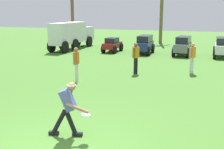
# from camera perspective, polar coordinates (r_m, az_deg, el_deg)

# --- Properties ---
(frisbee_thrower) EXTENTS (1.13, 0.47, 1.42)m
(frisbee_thrower) POSITION_cam_1_polar(r_m,az_deg,el_deg) (7.15, -8.95, -6.37)
(frisbee_thrower) COLOR black
(frisbee_thrower) RESTS_ON ground_plane
(frisbee_in_flight) EXTENTS (0.32, 0.32, 0.06)m
(frisbee_in_flight) POSITION_cam_1_polar(r_m,az_deg,el_deg) (6.90, -5.39, -8.21)
(frisbee_in_flight) COLOR white
(teammate_near_sideline) EXTENTS (0.32, 0.48, 1.56)m
(teammate_near_sideline) POSITION_cam_1_polar(r_m,az_deg,el_deg) (14.66, 16.00, 3.77)
(teammate_near_sideline) COLOR silver
(teammate_near_sideline) RESTS_ON ground_plane
(teammate_midfield) EXTENTS (0.27, 0.50, 1.56)m
(teammate_midfield) POSITION_cam_1_polar(r_m,az_deg,el_deg) (12.51, -7.27, 2.68)
(teammate_midfield) COLOR silver
(teammate_midfield) RESTS_ON ground_plane
(teammate_deep) EXTENTS (0.29, 0.49, 1.56)m
(teammate_deep) POSITION_cam_1_polar(r_m,az_deg,el_deg) (14.15, 4.87, 3.91)
(teammate_deep) COLOR black
(teammate_deep) RESTS_ON ground_plane
(parked_car_slot_a) EXTENTS (1.12, 2.21, 1.10)m
(parked_car_slot_a) POSITION_cam_1_polar(r_m,az_deg,el_deg) (21.77, 0.07, 6.10)
(parked_car_slot_a) COLOR maroon
(parked_car_slot_a) RESTS_ON ground_plane
(parked_car_slot_b) EXTENTS (1.18, 2.42, 1.34)m
(parked_car_slot_b) POSITION_cam_1_polar(r_m,az_deg,el_deg) (20.98, 6.63, 6.19)
(parked_car_slot_b) COLOR navy
(parked_car_slot_b) RESTS_ON ground_plane
(parked_car_slot_c) EXTENTS (1.25, 2.44, 1.34)m
(parked_car_slot_c) POSITION_cam_1_polar(r_m,az_deg,el_deg) (20.64, 14.24, 5.77)
(parked_car_slot_c) COLOR slate
(parked_car_slot_c) RESTS_ON ground_plane
(parked_car_slot_d) EXTENTS (1.16, 2.41, 1.34)m
(parked_car_slot_d) POSITION_cam_1_polar(r_m,az_deg,el_deg) (20.66, 21.52, 5.28)
(parked_car_slot_d) COLOR silver
(parked_car_slot_d) RESTS_ON ground_plane
(box_truck) EXTENTS (1.53, 5.93, 2.20)m
(box_truck) POSITION_cam_1_polar(r_m,az_deg,el_deg) (23.60, -8.13, 8.13)
(box_truck) COLOR silver
(box_truck) RESTS_ON ground_plane
(palm_tree_far_left) EXTENTS (3.20, 3.41, 5.11)m
(palm_tree_far_left) POSITION_cam_1_polar(r_m,az_deg,el_deg) (32.63, -8.11, 12.71)
(palm_tree_far_left) COLOR brown
(palm_tree_far_left) RESTS_ON ground_plane
(palm_tree_left_of_centre) EXTENTS (3.00, 3.30, 5.22)m
(palm_tree_left_of_centre) POSITION_cam_1_polar(r_m,az_deg,el_deg) (28.09, 10.05, 12.67)
(palm_tree_left_of_centre) COLOR brown
(palm_tree_left_of_centre) RESTS_ON ground_plane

